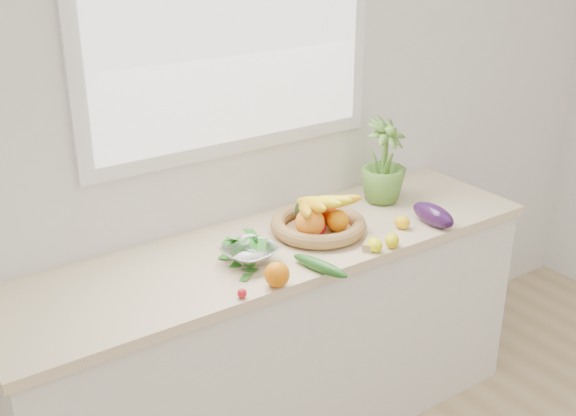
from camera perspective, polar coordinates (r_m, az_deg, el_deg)
back_wall at (r=2.91m, az=-4.44°, el=7.27°), size 4.50×0.02×2.70m
counter_cabinet at (r=3.07m, az=-1.00°, el=-10.80°), size 2.20×0.58×0.86m
countertop at (r=2.84m, az=-1.06°, el=-3.25°), size 2.24×0.62×0.04m
window_frame at (r=2.81m, az=-4.53°, el=15.07°), size 1.30×0.03×1.10m
window_pane at (r=2.80m, az=-4.32°, el=15.02°), size 1.18×0.01×0.98m
orange_loose at (r=2.52m, az=-0.88°, el=-5.28°), size 0.11×0.11×0.09m
lemon_a at (r=2.78m, az=6.88°, el=-2.91°), size 0.06×0.08×0.05m
lemon_b at (r=2.82m, az=8.22°, el=-2.57°), size 0.09×0.09×0.06m
lemon_c at (r=2.99m, az=8.99°, el=-1.13°), size 0.07×0.08×0.05m
apple at (r=2.89m, az=2.28°, el=-1.51°), size 0.10×0.10×0.08m
ginger at (r=2.82m, az=6.50°, el=-2.85°), size 0.10×0.09×0.03m
garlic_a at (r=2.79m, az=2.38°, el=-2.90°), size 0.05×0.05×0.04m
garlic_b at (r=2.91m, az=2.01°, el=-1.66°), size 0.06×0.06×0.04m
garlic_c at (r=2.94m, az=5.74°, el=-1.46°), size 0.07×0.07×0.05m
eggplant at (r=3.04m, az=11.39°, el=-0.53°), size 0.09×0.23×0.09m
cucumber at (r=2.62m, az=2.53°, el=-4.58°), size 0.10×0.26×0.05m
radish at (r=2.46m, az=-3.66°, el=-6.74°), size 0.04×0.04×0.03m
potted_herb at (r=3.19m, az=7.58°, el=3.74°), size 0.25×0.25×0.37m
fruit_basket at (r=2.91m, az=2.37°, el=-0.96°), size 0.44×0.44×0.19m
colander_with_spinach at (r=2.67m, az=-3.04°, el=-3.27°), size 0.24×0.24×0.11m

